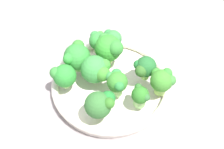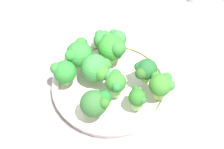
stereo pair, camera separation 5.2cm
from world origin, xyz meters
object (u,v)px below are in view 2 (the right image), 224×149
(bowl, at_px, (112,86))
(broccoli_floret_0, at_px, (115,82))
(broccoli_floret_2, at_px, (112,48))
(broccoli_floret_9, at_px, (117,39))
(broccoli_floret_7, at_px, (79,54))
(broccoli_floret_10, at_px, (161,84))
(broccoli_floret_3, at_px, (96,103))
(broccoli_floret_5, at_px, (103,40))
(broccoli_floret_6, at_px, (145,70))
(broccoli_floret_8, at_px, (63,72))
(broccoli_floret_4, at_px, (137,98))
(broccoli_floret_1, at_px, (97,68))

(bowl, bearing_deg, broccoli_floret_0, -16.83)
(broccoli_floret_2, bearing_deg, broccoli_floret_9, 134.52)
(broccoli_floret_7, distance_m, broccoli_floret_10, 0.21)
(broccoli_floret_3, distance_m, broccoli_floret_5, 0.20)
(bowl, bearing_deg, broccoli_floret_6, 64.21)
(broccoli_floret_5, bearing_deg, broccoli_floret_8, -70.36)
(bowl, distance_m, broccoli_floret_9, 0.13)
(broccoli_floret_5, height_order, broccoli_floret_6, broccoli_floret_6)
(broccoli_floret_3, height_order, broccoli_floret_6, broccoli_floret_3)
(bowl, relative_size, broccoli_floret_2, 3.64)
(broccoli_floret_3, bearing_deg, broccoli_floret_7, 167.51)
(broccoli_floret_6, xyz_separation_m, broccoli_floret_10, (0.05, 0.01, 0.00))
(broccoli_floret_4, distance_m, broccoli_floret_9, 0.19)
(bowl, height_order, broccoli_floret_8, broccoli_floret_8)
(broccoli_floret_6, distance_m, broccoli_floret_9, 0.13)
(broccoli_floret_8, bearing_deg, bowl, 58.23)
(broccoli_floret_0, bearing_deg, broccoli_floret_2, 153.79)
(broccoli_floret_8, bearing_deg, broccoli_floret_1, 66.06)
(broccoli_floret_4, bearing_deg, broccoli_floret_9, 163.38)
(broccoli_floret_7, bearing_deg, broccoli_floret_3, -12.49)
(broccoli_floret_2, bearing_deg, broccoli_floret_1, -60.55)
(broccoli_floret_10, bearing_deg, broccoli_floret_6, -173.68)
(broccoli_floret_2, height_order, broccoli_floret_9, broccoli_floret_2)
(broccoli_floret_8, xyz_separation_m, broccoli_floret_9, (-0.03, 0.17, -0.01))
(broccoli_floret_4, relative_size, broccoli_floret_8, 0.85)
(broccoli_floret_8, distance_m, broccoli_floret_9, 0.17)
(broccoli_floret_7, bearing_deg, broccoli_floret_10, 34.19)
(broccoli_floret_1, xyz_separation_m, broccoli_floret_10, (0.12, 0.10, 0.00))
(broccoli_floret_2, relative_size, broccoli_floret_9, 1.45)
(broccoli_floret_3, distance_m, broccoli_floret_9, 0.21)
(broccoli_floret_7, height_order, broccoli_floret_10, broccoli_floret_7)
(broccoli_floret_4, xyz_separation_m, broccoli_floret_5, (-0.20, 0.02, 0.00))
(broccoli_floret_8, relative_size, broccoli_floret_10, 0.94)
(broccoli_floret_0, height_order, broccoli_floret_9, broccoli_floret_0)
(broccoli_floret_0, distance_m, broccoli_floret_6, 0.08)
(bowl, distance_m, broccoli_floret_7, 0.11)
(broccoli_floret_0, xyz_separation_m, broccoli_floret_1, (-0.06, -0.02, -0.00))
(broccoli_floret_2, bearing_deg, broccoli_floret_5, -177.26)
(broccoli_floret_1, distance_m, broccoli_floret_4, 0.12)
(broccoli_floret_7, bearing_deg, broccoli_floret_1, 16.47)
(bowl, relative_size, broccoli_floret_6, 4.52)
(broccoli_floret_3, xyz_separation_m, broccoli_floret_5, (-0.17, 0.11, -0.01))
(broccoli_floret_5, relative_size, broccoli_floret_10, 0.87)
(broccoli_floret_3, bearing_deg, broccoli_floret_0, 112.65)
(broccoli_floret_8, height_order, broccoli_floret_9, broccoli_floret_8)
(broccoli_floret_10, bearing_deg, broccoli_floret_0, -123.63)
(broccoli_floret_0, relative_size, broccoli_floret_7, 0.90)
(broccoli_floret_0, relative_size, broccoli_floret_8, 1.04)
(broccoli_floret_3, distance_m, broccoli_floret_6, 0.15)
(broccoli_floret_2, xyz_separation_m, broccoli_floret_10, (0.15, 0.04, -0.00))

